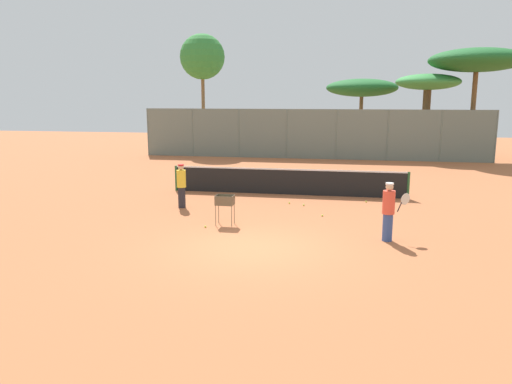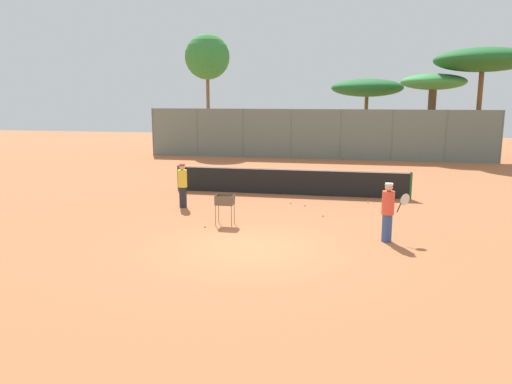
# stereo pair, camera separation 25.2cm
# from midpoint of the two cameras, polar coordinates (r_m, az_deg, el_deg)

# --- Properties ---
(ground_plane) EXTENTS (80.00, 80.00, 0.00)m
(ground_plane) POSITION_cam_midpoint_polar(r_m,az_deg,el_deg) (13.33, -0.99, -6.41)
(ground_plane) COLOR #B7663D
(tennis_net) EXTENTS (9.64, 0.10, 1.07)m
(tennis_net) POSITION_cam_midpoint_polar(r_m,az_deg,el_deg) (20.41, 3.25, 1.26)
(tennis_net) COLOR #26592D
(tennis_net) RESTS_ON ground_plane
(back_fence) EXTENTS (22.25, 0.08, 3.17)m
(back_fence) POSITION_cam_midpoint_polar(r_m,az_deg,el_deg) (32.30, 6.09, 6.59)
(back_fence) COLOR slate
(back_fence) RESTS_ON ground_plane
(tree_0) EXTENTS (5.80, 5.80, 6.89)m
(tree_0) POSITION_cam_midpoint_polar(r_m,az_deg,el_deg) (34.52, 23.73, 13.58)
(tree_0) COLOR brown
(tree_0) RESTS_ON ground_plane
(tree_1) EXTENTS (4.11, 4.11, 5.40)m
(tree_1) POSITION_cam_midpoint_polar(r_m,az_deg,el_deg) (34.75, 18.84, 11.56)
(tree_1) COLOR brown
(tree_1) RESTS_ON ground_plane
(tree_2) EXTENTS (5.10, 5.10, 5.21)m
(tree_2) POSITION_cam_midpoint_polar(r_m,az_deg,el_deg) (37.35, 11.81, 11.55)
(tree_2) COLOR brown
(tree_2) RESTS_ON ground_plane
(tree_3) EXTENTS (3.17, 3.17, 8.31)m
(tree_3) POSITION_cam_midpoint_polar(r_m,az_deg,el_deg) (36.76, -6.36, 15.05)
(tree_3) COLOR brown
(tree_3) RESTS_ON ground_plane
(player_white_outfit) EXTENTS (0.45, 0.83, 1.58)m
(player_white_outfit) POSITION_cam_midpoint_polar(r_m,az_deg,el_deg) (18.16, -8.91, 0.79)
(player_white_outfit) COLOR #26262D
(player_white_outfit) RESTS_ON ground_plane
(player_red_cap) EXTENTS (0.81, 0.52, 1.64)m
(player_red_cap) POSITION_cam_midpoint_polar(r_m,az_deg,el_deg) (14.21, 14.43, -2.11)
(player_red_cap) COLOR #334C8C
(player_red_cap) RESTS_ON ground_plane
(ball_cart) EXTENTS (0.56, 0.41, 0.94)m
(ball_cart) POSITION_cam_midpoint_polar(r_m,az_deg,el_deg) (15.57, -4.09, -1.20)
(ball_cart) COLOR brown
(ball_cart) RESTS_ON ground_plane
(tennis_ball_0) EXTENTS (0.07, 0.07, 0.07)m
(tennis_ball_0) POSITION_cam_midpoint_polar(r_m,az_deg,el_deg) (18.73, 3.45, -1.25)
(tennis_ball_0) COLOR #D1E54C
(tennis_ball_0) RESTS_ON ground_plane
(tennis_ball_1) EXTENTS (0.07, 0.07, 0.07)m
(tennis_ball_1) POSITION_cam_midpoint_polar(r_m,az_deg,el_deg) (15.41, -6.27, -3.95)
(tennis_ball_1) COLOR #D1E54C
(tennis_ball_1) RESTS_ON ground_plane
(tennis_ball_2) EXTENTS (0.07, 0.07, 0.07)m
(tennis_ball_2) POSITION_cam_midpoint_polar(r_m,az_deg,el_deg) (19.37, 12.11, -1.07)
(tennis_ball_2) COLOR #D1E54C
(tennis_ball_2) RESTS_ON ground_plane
(tennis_ball_3) EXTENTS (0.07, 0.07, 0.07)m
(tennis_ball_3) POSITION_cam_midpoint_polar(r_m,az_deg,el_deg) (16.87, 7.17, -2.67)
(tennis_ball_3) COLOR #D1E54C
(tennis_ball_3) RESTS_ON ground_plane
(tennis_ball_4) EXTENTS (0.07, 0.07, 0.07)m
(tennis_ball_4) POSITION_cam_midpoint_polar(r_m,az_deg,el_deg) (18.41, 5.08, -1.49)
(tennis_ball_4) COLOR #D1E54C
(tennis_ball_4) RESTS_ON ground_plane
(tennis_ball_5) EXTENTS (0.07, 0.07, 0.07)m
(tennis_ball_5) POSITION_cam_midpoint_polar(r_m,az_deg,el_deg) (17.31, 14.19, -2.58)
(tennis_ball_5) COLOR #D1E54C
(tennis_ball_5) RESTS_ON ground_plane
(parked_car) EXTENTS (4.20, 1.70, 1.60)m
(parked_car) POSITION_cam_midpoint_polar(r_m,az_deg,el_deg) (36.65, -1.09, 5.70)
(parked_car) COLOR white
(parked_car) RESTS_ON ground_plane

